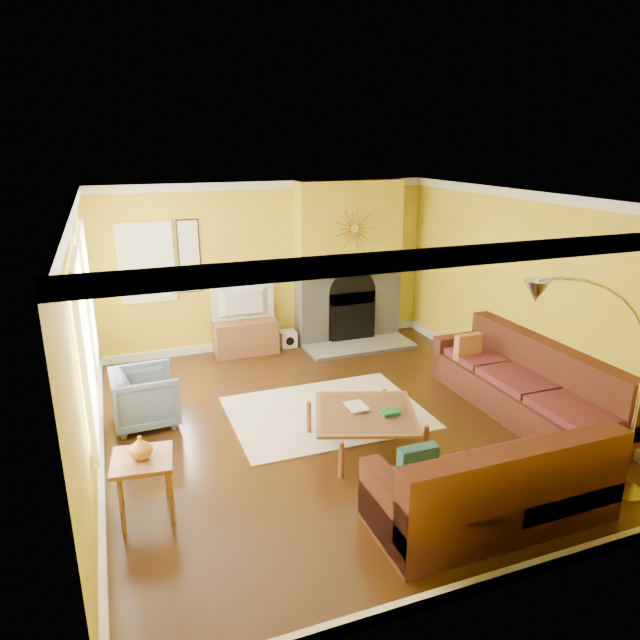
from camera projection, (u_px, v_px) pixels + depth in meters
name	position (u px, v px, depth m)	size (l,w,h in m)	color
floor	(336.00, 422.00, 7.04)	(5.50, 6.00, 0.02)	#4E2B10
ceiling	(338.00, 198.00, 6.22)	(5.50, 6.00, 0.02)	white
wall_back	(267.00, 266.00, 9.32)	(5.50, 0.02, 2.70)	yellow
wall_front	(501.00, 437.00, 3.95)	(5.50, 0.02, 2.70)	yellow
wall_left	(82.00, 345.00, 5.71)	(0.02, 6.00, 2.70)	yellow
wall_right	(529.00, 295.00, 7.56)	(0.02, 6.00, 2.70)	yellow
baseboard	(336.00, 416.00, 7.02)	(5.50, 6.00, 0.12)	white
crown_molding	(338.00, 204.00, 6.24)	(5.50, 6.00, 0.12)	white
window_left_near	(86.00, 298.00, 6.84)	(0.06, 1.22, 1.72)	white
window_left_far	(83.00, 350.00, 5.14)	(0.06, 1.22, 1.72)	white
window_back	(146.00, 263.00, 8.58)	(0.82, 0.06, 1.22)	white
wall_art	(189.00, 256.00, 8.79)	(0.34, 0.04, 1.14)	white
fireplace	(348.00, 262.00, 9.59)	(1.80, 0.40, 2.70)	gray
mantel	(354.00, 271.00, 9.40)	(1.92, 0.22, 0.08)	white
hearth	(360.00, 346.00, 9.49)	(1.80, 0.70, 0.06)	gray
sunburst	(354.00, 228.00, 9.20)	(0.70, 0.04, 0.70)	olive
rug	(327.00, 412.00, 7.24)	(2.40, 1.80, 0.02)	beige
sectional_sofa	(459.00, 405.00, 6.45)	(3.26, 3.54, 0.90)	#52251A
coffee_table	(365.00, 428.00, 6.40)	(1.10, 1.10, 0.43)	white
media_console	(246.00, 337.00, 9.21)	(1.01, 0.45, 0.56)	brown
tv	(244.00, 303.00, 9.04)	(1.01, 0.13, 0.58)	black
subwoofer	(288.00, 339.00, 9.56)	(0.27, 0.27, 0.27)	white
armchair	(145.00, 397.00, 6.88)	(0.74, 0.76, 0.69)	slate
side_table	(145.00, 486.00, 5.21)	(0.53, 0.53, 0.59)	brown
vase	(141.00, 447.00, 5.08)	(0.21, 0.21, 0.22)	orange
book	(348.00, 408.00, 6.38)	(0.21, 0.29, 0.03)	white
arc_lamp	(588.00, 399.00, 5.03)	(1.43, 0.36, 2.26)	silver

